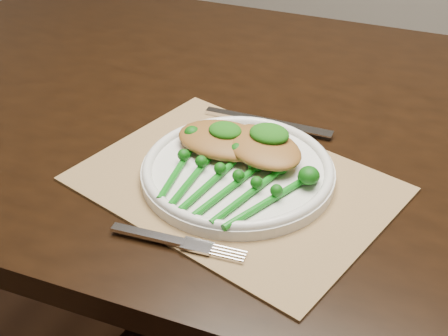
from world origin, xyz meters
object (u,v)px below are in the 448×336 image
at_px(placemat, 235,184).
at_px(chicken_fillet_left, 224,140).
at_px(broccolini_bundle, 220,185).
at_px(dining_table, 286,285).
at_px(dinner_plate, 238,170).

bearing_deg(placemat, chicken_fillet_left, 142.60).
height_order(chicken_fillet_left, broccolini_bundle, chicken_fillet_left).
height_order(placemat, broccolini_bundle, broccolini_bundle).
bearing_deg(dining_table, placemat, -100.72).
bearing_deg(broccolini_bundle, dinner_plate, 95.64).
relative_size(dining_table, placemat, 4.05).
bearing_deg(chicken_fillet_left, placemat, -51.28).
bearing_deg(dinner_plate, broccolini_bundle, -91.94).
xyz_separation_m(dining_table, dinner_plate, (-0.02, -0.19, 0.39)).
height_order(dinner_plate, broccolini_bundle, broccolini_bundle).
bearing_deg(placemat, dining_table, 96.98).
bearing_deg(chicken_fillet_left, dining_table, 66.29).
xyz_separation_m(placemat, dinner_plate, (-0.00, 0.01, 0.01)).
bearing_deg(dining_table, chicken_fillet_left, -117.53).
bearing_deg(placemat, broccolini_bundle, -83.22).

